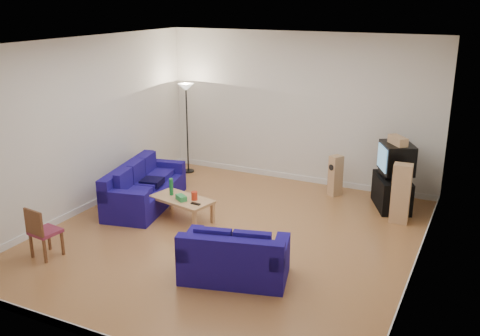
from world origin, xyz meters
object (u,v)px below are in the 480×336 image
at_px(sofa_three_seat, 143,191).
at_px(tv_stand, 392,192).
at_px(television, 396,158).
at_px(coffee_table, 182,201).
at_px(sofa_loveseat, 234,261).

xyz_separation_m(sofa_three_seat, tv_stand, (4.34, 1.99, 0.01)).
bearing_deg(sofa_three_seat, television, 103.07).
bearing_deg(coffee_table, television, 34.83).
distance_m(sofa_loveseat, television, 4.15).
relative_size(coffee_table, tv_stand, 1.24).
height_order(sofa_loveseat, tv_stand, sofa_loveseat).
bearing_deg(tv_stand, sofa_three_seat, -89.83).
bearing_deg(sofa_three_seat, sofa_loveseat, 46.30).
relative_size(sofa_three_seat, tv_stand, 2.23).
bearing_deg(sofa_loveseat, tv_stand, 53.81).
xyz_separation_m(sofa_loveseat, coffee_table, (-1.80, 1.50, 0.08)).
bearing_deg(coffee_table, tv_stand, 34.56).
bearing_deg(tv_stand, sofa_loveseat, -45.99).
xyz_separation_m(sofa_three_seat, sofa_loveseat, (2.86, -1.77, -0.02)).
bearing_deg(coffee_table, sofa_loveseat, -39.82).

